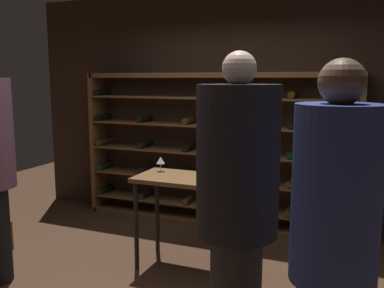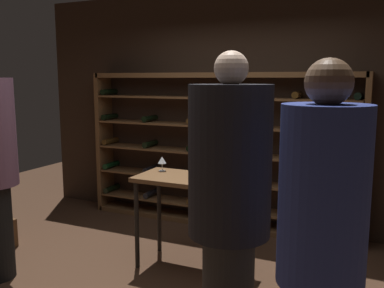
{
  "view_description": "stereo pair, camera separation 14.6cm",
  "coord_description": "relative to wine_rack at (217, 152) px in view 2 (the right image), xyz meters",
  "views": [
    {
      "loc": [
        1.4,
        -3.17,
        1.81
      ],
      "look_at": [
        -0.03,
        0.32,
        1.22
      ],
      "focal_mm": 39.3,
      "sensor_mm": 36.0,
      "label": 1
    },
    {
      "loc": [
        1.54,
        -3.12,
        1.81
      ],
      "look_at": [
        -0.03,
        0.32,
        1.22
      ],
      "focal_mm": 39.3,
      "sensor_mm": 36.0,
      "label": 2
    }
  ],
  "objects": [
    {
      "name": "ground_plane",
      "position": [
        0.29,
        -1.62,
        -0.93
      ],
      "size": [
        9.67,
        9.67,
        0.0
      ],
      "primitive_type": "plane",
      "color": "#472D1E"
    },
    {
      "name": "wine_bottle_gold_foil",
      "position": [
        0.43,
        -1.1,
        0.1
      ],
      "size": [
        0.07,
        0.07,
        0.38
      ],
      "color": "black",
      "rests_on": "tasting_table"
    },
    {
      "name": "person_guest_blue_shirt",
      "position": [
        1.59,
        -2.7,
        0.13
      ],
      "size": [
        0.43,
        0.43,
        1.91
      ],
      "rotation": [
        0.0,
        0.0,
        -0.65
      ],
      "color": "#313131",
      "rests_on": "ground"
    },
    {
      "name": "wine_glass_stemmed_right",
      "position": [
        -0.16,
        -1.11,
        0.07
      ],
      "size": [
        0.08,
        0.08,
        0.15
      ],
      "color": "silver",
      "rests_on": "tasting_table"
    },
    {
      "name": "back_wall",
      "position": [
        0.29,
        0.21,
        0.51
      ],
      "size": [
        5.77,
        0.1,
        2.88
      ],
      "primitive_type": "cube",
      "color": "#332319",
      "rests_on": "ground"
    },
    {
      "name": "wine_glass_stemmed_left",
      "position": [
        0.42,
        -1.38,
        0.06
      ],
      "size": [
        0.08,
        0.08,
        0.13
      ],
      "color": "silver",
      "rests_on": "tasting_table"
    },
    {
      "name": "person_bystander_dark_jacket",
      "position": [
        1.0,
        -2.37,
        0.16
      ],
      "size": [
        0.51,
        0.51,
        1.97
      ],
      "rotation": [
        0.0,
        0.0,
        -1.21
      ],
      "color": "#2E2E2E",
      "rests_on": "ground"
    },
    {
      "name": "tasting_table",
      "position": [
        0.23,
        -1.24,
        -0.15
      ],
      "size": [
        1.06,
        0.54,
        0.89
      ],
      "color": "brown",
      "rests_on": "ground"
    },
    {
      "name": "wine_rack",
      "position": [
        0.0,
        0.0,
        0.0
      ],
      "size": [
        3.41,
        0.32,
        1.88
      ],
      "color": "brown",
      "rests_on": "ground"
    },
    {
      "name": "wine_bottle_black_capsule",
      "position": [
        0.68,
        -1.04,
        0.08
      ],
      "size": [
        0.08,
        0.08,
        0.32
      ],
      "color": "#4C3314",
      "rests_on": "tasting_table"
    }
  ]
}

